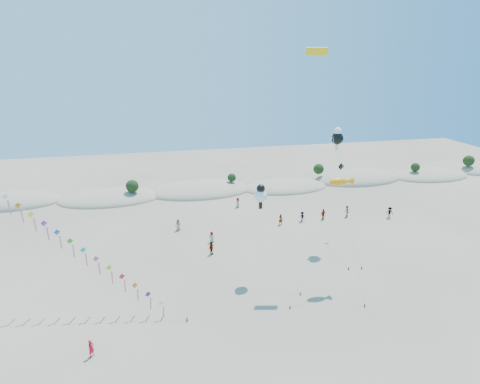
% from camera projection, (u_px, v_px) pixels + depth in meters
% --- Properties ---
extents(ground, '(160.00, 160.00, 0.00)m').
position_uv_depth(ground, '(273.00, 365.00, 32.45)').
color(ground, '#7A6A54').
rests_on(ground, ground).
extents(dune_ridge, '(145.30, 11.49, 5.57)m').
position_uv_depth(dune_ridge, '(206.00, 191.00, 74.32)').
color(dune_ridge, gray).
rests_on(dune_ridge, ground).
extents(kite_train, '(31.49, 14.83, 22.36)m').
position_uv_depth(kite_train, '(0.00, 194.00, 37.97)').
color(kite_train, '#3F2D1E').
rests_on(kite_train, ground).
extents(fish_kite, '(8.34, 5.51, 11.69)m').
position_uv_depth(fish_kite, '(341.00, 182.00, 42.24)').
color(fish_kite, '#3F2D1E').
rests_on(fish_kite, ground).
extents(cartoon_kite_low, '(3.66, 6.35, 10.66)m').
position_uv_depth(cartoon_kite_low, '(261.00, 194.00, 43.55)').
color(cartoon_kite_low, '#3F2D1E').
rests_on(cartoon_kite_low, ground).
extents(cartoon_kite_high, '(2.00, 9.46, 15.34)m').
position_uv_depth(cartoon_kite_high, '(337.00, 137.00, 50.58)').
color(cartoon_kite_high, '#3F2D1E').
rests_on(cartoon_kite_high, ground).
extents(parafoil_kite, '(3.23, 11.46, 24.67)m').
position_uv_depth(parafoil_kite, '(318.00, 57.00, 41.88)').
color(parafoil_kite, '#3F2D1E').
rests_on(parafoil_kite, ground).
extents(dark_kite, '(4.01, 10.78, 10.08)m').
position_uv_depth(dark_kite, '(343.00, 190.00, 52.50)').
color(dark_kite, '#3F2D1E').
rests_on(dark_kite, ground).
extents(flyer_foreground, '(0.64, 0.69, 1.58)m').
position_uv_depth(flyer_foreground, '(91.00, 348.00, 33.21)').
color(flyer_foreground, red).
rests_on(flyer_foreground, ground).
extents(beachgoers, '(33.39, 16.50, 1.78)m').
position_uv_depth(beachgoers, '(292.00, 219.00, 59.62)').
color(beachgoers, slate).
rests_on(beachgoers, ground).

